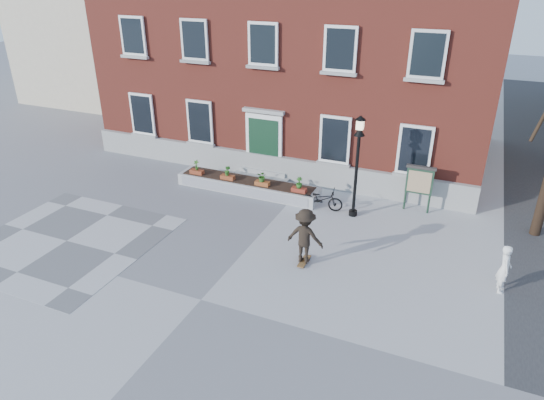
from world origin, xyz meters
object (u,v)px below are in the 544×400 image
at_px(bicycle, 321,199).
at_px(skateboarder, 305,236).
at_px(lamp_post, 358,153).
at_px(notice_board, 420,181).
at_px(bystander, 504,269).

height_order(bicycle, skateboarder, skateboarder).
distance_m(bicycle, lamp_post, 2.46).
distance_m(bicycle, notice_board, 3.78).
bearing_deg(notice_board, bystander, -54.58).
height_order(lamp_post, notice_board, lamp_post).
height_order(bicycle, bystander, bystander).
bearing_deg(bicycle, skateboarder, -176.23).
xyz_separation_m(lamp_post, skateboarder, (-0.59, -3.85, -1.55)).
bearing_deg(notice_board, bicycle, -158.83).
bearing_deg(bicycle, notice_board, -75.19).
height_order(bicycle, notice_board, notice_board).
bearing_deg(skateboarder, lamp_post, 81.22).
bearing_deg(bystander, skateboarder, 92.19).
distance_m(bicycle, skateboarder, 3.94).
bearing_deg(skateboarder, notice_board, 62.02).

